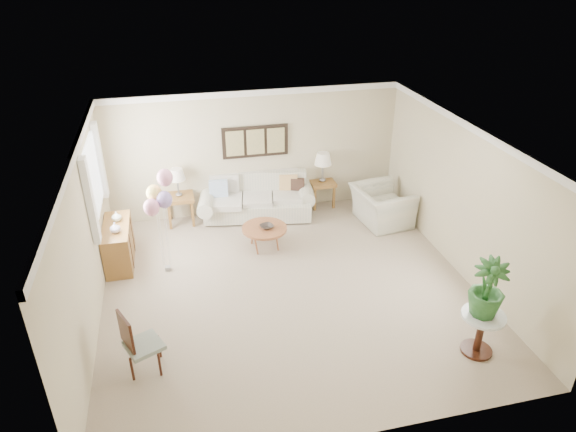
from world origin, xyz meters
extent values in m
plane|color=tan|center=(0.00, 0.00, 0.00)|extent=(6.00, 6.00, 0.00)
cube|color=beige|center=(0.00, 3.00, 1.30)|extent=(6.00, 0.04, 2.60)
cube|color=beige|center=(0.00, -3.00, 1.30)|extent=(6.00, 0.04, 2.60)
cube|color=beige|center=(-3.00, 0.00, 1.30)|extent=(0.04, 6.00, 2.60)
cube|color=beige|center=(3.00, 0.00, 1.30)|extent=(0.04, 6.00, 2.60)
cube|color=white|center=(0.00, 0.00, 2.59)|extent=(6.00, 6.00, 0.02)
cube|color=white|center=(0.00, 2.97, 2.54)|extent=(6.00, 0.06, 0.12)
cube|color=white|center=(-2.97, 0.00, 2.54)|extent=(0.06, 6.00, 0.12)
cube|color=white|center=(2.97, 0.00, 2.54)|extent=(0.06, 6.00, 0.12)
cube|color=white|center=(-2.98, 1.50, 1.65)|extent=(0.04, 1.40, 1.20)
cube|color=white|center=(-2.94, 0.65, 1.65)|extent=(0.10, 0.22, 1.40)
cube|color=white|center=(-2.94, 2.35, 1.65)|extent=(0.10, 0.22, 1.40)
cube|color=black|center=(0.00, 2.97, 1.55)|extent=(1.35, 0.04, 0.65)
cube|color=#8C8C59|center=(-0.42, 2.94, 1.55)|extent=(0.36, 0.02, 0.52)
cube|color=#8C8C59|center=(0.00, 2.94, 1.55)|extent=(0.36, 0.02, 0.52)
cube|color=#8C8C59|center=(0.42, 2.94, 1.55)|extent=(0.36, 0.02, 0.52)
cube|color=beige|center=(-0.05, 2.67, 0.22)|extent=(2.31, 1.26, 0.36)
cube|color=beige|center=(-0.05, 3.00, 0.62)|extent=(2.19, 0.60, 0.55)
cylinder|color=beige|center=(-1.09, 2.67, 0.45)|extent=(0.47, 0.94, 0.32)
cylinder|color=beige|center=(1.00, 2.67, 0.45)|extent=(0.47, 0.94, 0.32)
cube|color=beige|center=(-0.67, 2.62, 0.44)|extent=(0.71, 0.81, 0.12)
cube|color=beige|center=(-0.05, 2.62, 0.44)|extent=(0.71, 0.81, 0.12)
cube|color=beige|center=(0.58, 2.62, 0.44)|extent=(0.71, 0.81, 0.12)
cube|color=#9FB9D9|center=(-0.82, 2.79, 0.66)|extent=(0.38, 0.12, 0.38)
cube|color=tan|center=(0.65, 2.79, 0.66)|extent=(0.38, 0.12, 0.38)
cube|color=#38251C|center=(0.80, 2.72, 0.60)|extent=(0.34, 0.10, 0.34)
cube|color=beige|center=(-0.05, 2.67, 0.02)|extent=(1.99, 0.80, 0.04)
cube|color=olive|center=(-1.62, 2.74, 0.58)|extent=(0.57, 0.52, 0.08)
cube|color=olive|center=(-1.85, 2.54, 0.27)|extent=(0.05, 0.05, 0.54)
cube|color=olive|center=(-1.39, 2.54, 0.27)|extent=(0.05, 0.05, 0.54)
cube|color=olive|center=(-1.85, 2.95, 0.27)|extent=(0.05, 0.05, 0.54)
cube|color=olive|center=(-1.39, 2.95, 0.27)|extent=(0.05, 0.05, 0.54)
cube|color=olive|center=(1.41, 2.86, 0.54)|extent=(0.53, 0.48, 0.08)
cube|color=olive|center=(1.20, 2.66, 0.25)|extent=(0.05, 0.05, 0.50)
cube|color=olive|center=(1.62, 2.66, 0.25)|extent=(0.05, 0.05, 0.50)
cube|color=olive|center=(1.20, 3.05, 0.25)|extent=(0.05, 0.05, 0.50)
cube|color=olive|center=(1.62, 3.05, 0.25)|extent=(0.05, 0.05, 0.50)
cylinder|color=gray|center=(-1.62, 2.74, 0.65)|extent=(0.14, 0.14, 0.06)
cylinder|color=gray|center=(-1.62, 2.74, 0.82)|extent=(0.04, 0.04, 0.29)
cone|color=silver|center=(-1.62, 2.74, 1.09)|extent=(0.33, 0.33, 0.23)
cylinder|color=gray|center=(1.41, 2.86, 0.61)|extent=(0.15, 0.15, 0.06)
cylinder|color=gray|center=(1.41, 2.86, 0.80)|extent=(0.04, 0.04, 0.32)
cone|color=silver|center=(1.41, 2.86, 1.10)|extent=(0.37, 0.37, 0.26)
cylinder|color=#955734|center=(-0.14, 1.41, 0.40)|extent=(0.85, 0.85, 0.05)
cylinder|color=#955734|center=(0.06, 1.61, 0.19)|extent=(0.03, 0.03, 0.38)
cylinder|color=#955734|center=(-0.34, 1.61, 0.19)|extent=(0.03, 0.03, 0.38)
cylinder|color=#955734|center=(-0.34, 1.21, 0.19)|extent=(0.03, 0.03, 0.38)
cylinder|color=#955734|center=(0.06, 1.21, 0.19)|extent=(0.03, 0.03, 0.38)
imported|color=#2C2521|center=(-0.10, 1.37, 0.46)|extent=(0.31, 0.31, 0.06)
imported|color=beige|center=(2.37, 1.84, 0.37)|extent=(1.13, 1.26, 0.74)
cylinder|color=silver|center=(2.22, -2.05, 0.63)|extent=(0.60, 0.60, 0.04)
cylinder|color=#371A0D|center=(2.22, -2.05, 0.31)|extent=(0.10, 0.10, 0.60)
cylinder|color=#371A0D|center=(2.22, -2.05, 0.00)|extent=(0.44, 0.44, 0.01)
imported|color=#1C4C1C|center=(2.21, -2.02, 1.07)|extent=(0.62, 0.62, 0.84)
cube|color=gray|center=(-2.29, -1.32, 0.40)|extent=(0.59, 0.59, 0.06)
cylinder|color=#371A0D|center=(-2.46, -1.49, 0.18)|extent=(0.04, 0.04, 0.37)
cylinder|color=#371A0D|center=(-2.11, -1.49, 0.18)|extent=(0.04, 0.04, 0.37)
cylinder|color=#371A0D|center=(-2.46, -1.14, 0.18)|extent=(0.04, 0.04, 0.37)
cylinder|color=#371A0D|center=(-2.11, -1.14, 0.18)|extent=(0.04, 0.04, 0.37)
cube|color=#371A0D|center=(-2.48, -1.32, 0.66)|extent=(0.21, 0.40, 0.49)
cube|color=olive|center=(-2.76, 1.50, 0.37)|extent=(0.45, 1.20, 0.74)
cube|color=#371A0D|center=(-2.75, 1.20, 0.37)|extent=(0.46, 0.02, 0.70)
cube|color=#371A0D|center=(-2.75, 1.80, 0.37)|extent=(0.46, 0.02, 0.70)
imported|color=#B2AFCA|center=(-2.74, 1.27, 0.83)|extent=(0.20, 0.20, 0.19)
imported|color=#B4C0A8|center=(-2.74, 1.69, 0.83)|extent=(0.19, 0.19, 0.18)
cube|color=gray|center=(-1.95, 1.03, 0.04)|extent=(0.09, 0.09, 0.07)
ellipsoid|color=pink|center=(-2.08, 0.93, 1.31)|extent=(0.26, 0.26, 0.30)
cylinder|color=silver|center=(-2.02, 0.98, 0.61)|extent=(0.01, 0.01, 1.08)
ellipsoid|color=#8F77BF|center=(-1.86, 1.03, 1.37)|extent=(0.26, 0.26, 0.30)
cylinder|color=silver|center=(-1.91, 1.03, 0.65)|extent=(0.01, 0.01, 1.15)
ellipsoid|color=#FFE16D|center=(-2.02, 1.14, 1.45)|extent=(0.26, 0.26, 0.30)
cylinder|color=silver|center=(-1.99, 1.09, 0.69)|extent=(0.01, 0.01, 1.23)
ellipsoid|color=pink|center=(-1.82, 1.13, 1.72)|extent=(0.26, 0.26, 0.30)
cylinder|color=silver|center=(-1.89, 1.08, 0.82)|extent=(0.01, 0.01, 1.50)
camera|label=1|loc=(-1.63, -6.79, 5.08)|focal=32.00mm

